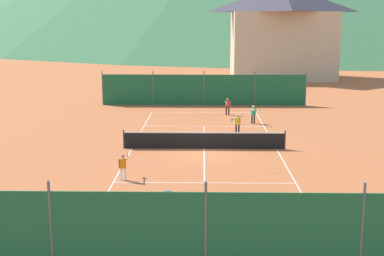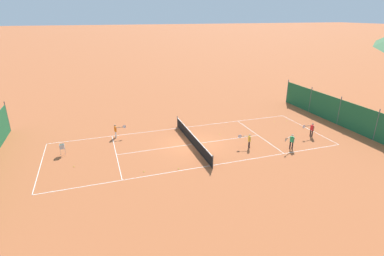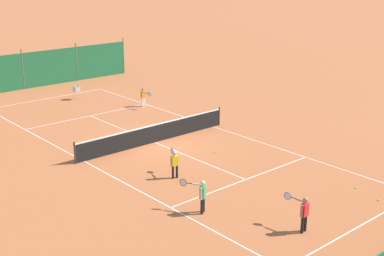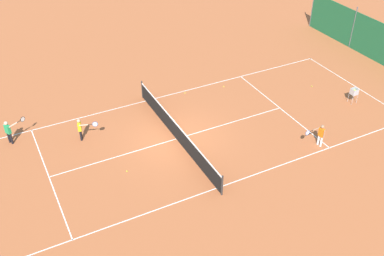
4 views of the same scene
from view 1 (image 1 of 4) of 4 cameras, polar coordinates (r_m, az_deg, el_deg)
ground_plane at (r=30.27m, az=1.30°, el=-2.22°), size 600.00×600.00×0.00m
court_line_markings at (r=30.27m, az=1.30°, el=-2.22°), size 8.25×23.85×0.01m
tennis_net at (r=30.16m, az=1.30°, el=-1.30°), size 9.18×0.08×1.06m
windscreen_fence_far at (r=45.28m, az=1.26°, el=4.09°), size 17.28×0.08×2.90m
windscreen_fence_near at (r=15.11m, az=1.45°, el=-11.51°), size 17.28×0.08×2.90m
player_far_service at (r=24.53m, az=-7.35°, el=-3.92°), size 0.41×1.03×1.22m
player_near_baseline at (r=34.33m, az=4.85°, el=0.61°), size 0.65×0.95×1.21m
player_far_baseline at (r=37.58m, az=6.58°, el=1.60°), size 0.53×1.07×1.29m
player_near_service at (r=40.76m, az=3.82°, el=2.44°), size 0.44×1.08×1.29m
tennis_ball_alley_right at (r=25.87m, az=9.04°, el=-4.71°), size 0.07×0.07×0.07m
tennis_ball_by_net_right at (r=40.13m, az=-2.64°, el=1.26°), size 0.07×0.07×0.07m
tennis_ball_alley_left at (r=41.31m, az=-2.05°, el=1.57°), size 0.07×0.07×0.07m
tennis_ball_service_box at (r=28.24m, az=9.13°, el=-3.32°), size 0.07×0.07×0.07m
tennis_ball_far_corner at (r=21.16m, az=4.27°, el=-8.33°), size 0.07×0.07×0.07m
tennis_ball_mid_court at (r=33.32m, az=-0.88°, el=-0.87°), size 0.07×0.07×0.07m
ball_hopper at (r=20.14m, az=-2.61°, el=-7.46°), size 0.36×0.36×0.89m
alpine_chalet at (r=66.61m, az=9.59°, el=10.24°), size 13.00×10.00×11.20m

